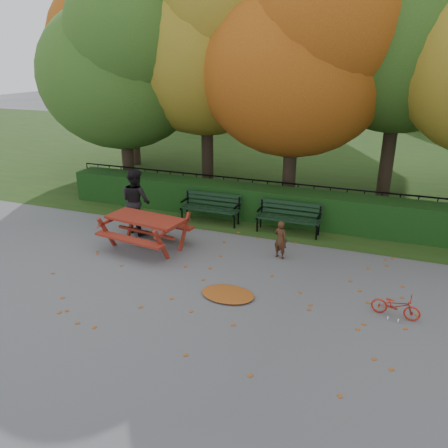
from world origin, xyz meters
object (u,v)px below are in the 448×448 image
(tree_b, at_px, (213,35))
(bicycle, at_px, (396,306))
(tree_c, at_px, (305,53))
(bench_right, at_px, (289,215))
(tree_a, at_px, (124,63))
(child, at_px, (281,240))
(tree_d, at_px, (421,10))
(picnic_table, at_px, (145,224))
(tree_f, at_px, (131,32))
(adult, at_px, (136,201))
(bench_left, at_px, (211,206))

(tree_b, distance_m, bicycle, 10.58)
(tree_c, relative_size, bench_right, 4.44)
(tree_a, relative_size, tree_c, 0.94)
(bench_right, height_order, child, child)
(tree_b, bearing_deg, tree_d, 4.38)
(tree_c, height_order, picnic_table, tree_c)
(tree_f, height_order, child, tree_f)
(child, height_order, adult, adult)
(bench_left, distance_m, bench_right, 2.40)
(tree_d, bearing_deg, tree_b, -175.62)
(child, bearing_deg, bench_right, -64.24)
(tree_a, relative_size, child, 7.64)
(child, bearing_deg, bicycle, 166.25)
(tree_b, height_order, tree_c, tree_b)
(bench_right, distance_m, adult, 4.35)
(tree_b, bearing_deg, tree_f, 152.01)
(bench_left, distance_m, child, 3.12)
(tree_c, height_order, bench_right, tree_c)
(tree_b, xyz_separation_m, tree_c, (3.28, -0.78, -0.58))
(tree_d, distance_m, tree_f, 11.20)
(adult, xyz_separation_m, bicycle, (6.99, -2.03, -0.69))
(adult, relative_size, bicycle, 2.04)
(bench_left, relative_size, picnic_table, 0.82)
(tree_c, height_order, bench_left, tree_c)
(bench_left, distance_m, bicycle, 6.41)
(tree_f, bearing_deg, tree_b, -27.99)
(picnic_table, bearing_deg, tree_c, 64.90)
(tree_a, relative_size, tree_f, 0.81)
(tree_b, distance_m, tree_f, 5.32)
(tree_f, xyz_separation_m, bench_right, (8.23, -5.54, -5.17))
(tree_b, height_order, bench_right, tree_b)
(adult, bearing_deg, tree_a, -33.81)
(tree_f, xyz_separation_m, bench_left, (5.83, -5.54, -5.17))
(tree_f, distance_m, bench_left, 9.56)
(tree_a, bearing_deg, tree_b, 23.05)
(tree_d, bearing_deg, tree_f, 169.67)
(tree_b, relative_size, adult, 4.72)
(tree_d, bearing_deg, tree_a, -169.67)
(adult, bearing_deg, tree_c, -112.38)
(tree_a, height_order, adult, tree_a)
(bicycle, bearing_deg, tree_f, 58.04)
(tree_c, bearing_deg, tree_f, 157.65)
(child, relative_size, bicycle, 1.07)
(tree_c, height_order, tree_d, tree_d)
(tree_c, bearing_deg, tree_d, 22.61)
(tree_f, distance_m, picnic_table, 10.65)
(tree_d, relative_size, child, 9.78)
(bench_left, bearing_deg, adult, -137.70)
(picnic_table, xyz_separation_m, child, (3.44, 0.68, -0.18))
(picnic_table, distance_m, bicycle, 6.30)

